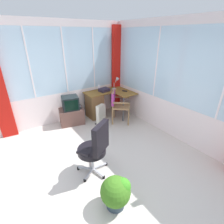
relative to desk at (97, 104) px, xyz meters
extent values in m
cube|color=beige|center=(-1.15, -2.07, -0.44)|extent=(5.28, 5.77, 0.06)
cube|color=white|center=(-1.15, 0.35, 0.01)|extent=(4.28, 0.06, 0.84)
cube|color=silver|center=(-1.15, 0.35, 1.24)|extent=(4.19, 0.06, 1.63)
cube|color=white|center=(-1.15, 0.35, 2.15)|extent=(4.28, 0.06, 0.18)
cube|color=white|center=(-1.58, 0.35, 1.24)|extent=(0.04, 0.07, 1.63)
cube|color=white|center=(-0.72, 0.35, 1.24)|extent=(0.04, 0.07, 1.63)
cube|color=white|center=(0.13, 0.35, 1.24)|extent=(0.04, 0.07, 1.63)
cube|color=white|center=(1.02, -2.07, 0.01)|extent=(0.06, 4.77, 0.84)
cube|color=silver|center=(1.02, -2.07, 1.24)|extent=(0.06, 4.68, 1.63)
cube|color=white|center=(1.02, -2.07, 2.15)|extent=(0.06, 4.77, 0.18)
cube|color=white|center=(1.02, -1.27, 1.24)|extent=(0.07, 0.04, 1.63)
cube|color=red|center=(0.89, 0.22, 0.86)|extent=(0.34, 0.11, 2.55)
cube|color=brown|center=(0.33, 0.02, 0.33)|extent=(1.27, 0.54, 0.02)
cube|color=brown|center=(0.70, -0.49, 0.33)|extent=(0.54, 0.49, 0.02)
cube|color=brown|center=(-0.07, 0.02, -0.05)|extent=(0.40, 0.50, 0.72)
cylinder|color=#4C4C51|center=(0.47, -0.70, -0.05)|extent=(0.04, 0.04, 0.73)
cylinder|color=#4C4C51|center=(-0.26, 0.25, -0.05)|extent=(0.04, 0.04, 0.73)
cylinder|color=#B2B7BC|center=(0.64, 0.01, 0.35)|extent=(0.13, 0.13, 0.02)
cylinder|color=#B2B7BC|center=(0.64, 0.01, 0.45)|extent=(0.02, 0.02, 0.18)
cylinder|color=#B2B7BC|center=(0.69, -0.02, 0.63)|extent=(0.04, 0.09, 0.17)
cone|color=#B2B7BC|center=(0.74, -0.06, 0.66)|extent=(0.14, 0.14, 0.12)
cube|color=black|center=(0.77, -0.35, 0.35)|extent=(0.11, 0.15, 0.02)
cylinder|color=silver|center=(0.16, 0.12, 0.42)|extent=(0.06, 0.06, 0.16)
cone|color=white|center=(0.16, 0.12, 0.53)|extent=(0.06, 0.06, 0.06)
cube|color=#2B2132|center=(0.27, 0.00, 0.38)|extent=(0.33, 0.27, 0.09)
cylinder|color=olive|center=(0.42, -0.99, -0.18)|extent=(0.04, 0.04, 0.46)
cylinder|color=olive|center=(0.71, -0.65, -0.18)|extent=(0.04, 0.04, 0.46)
cylinder|color=olive|center=(0.09, -0.70, -0.18)|extent=(0.04, 0.04, 0.46)
cylinder|color=olive|center=(0.38, -0.37, -0.18)|extent=(0.04, 0.04, 0.46)
cube|color=olive|center=(0.40, -0.68, 0.07)|extent=(0.68, 0.68, 0.04)
cube|color=olive|center=(0.23, -0.53, 0.29)|extent=(0.31, 0.35, 0.41)
cube|color=#A93688|center=(0.23, -0.53, 0.31)|extent=(0.34, 0.39, 0.34)
cube|color=olive|center=(0.26, -0.84, 0.25)|extent=(0.35, 0.31, 0.03)
cube|color=olive|center=(0.54, -0.51, 0.25)|extent=(0.35, 0.31, 0.03)
cube|color=#B7B7BF|center=(-1.32, -2.01, -0.37)|extent=(0.26, 0.18, 0.02)
cylinder|color=black|center=(-1.44, -2.09, -0.39)|extent=(0.05, 0.05, 0.05)
cube|color=#B7B7BF|center=(-1.17, -2.08, -0.37)|extent=(0.10, 0.28, 0.02)
cylinder|color=black|center=(-1.14, -2.21, -0.39)|extent=(0.05, 0.05, 0.05)
cube|color=#B7B7BF|center=(-1.07, -1.95, -0.37)|extent=(0.28, 0.06, 0.02)
cylinder|color=black|center=(-0.93, -1.96, -0.39)|extent=(0.05, 0.05, 0.05)
cube|color=#B7B7BF|center=(-1.15, -1.81, -0.37)|extent=(0.14, 0.27, 0.02)
cylinder|color=black|center=(-1.10, -1.68, -0.39)|extent=(0.05, 0.05, 0.05)
cube|color=#B7B7BF|center=(-1.31, -1.85, -0.37)|extent=(0.24, 0.21, 0.02)
cylinder|color=black|center=(-1.42, -1.76, -0.39)|extent=(0.05, 0.05, 0.05)
cylinder|color=#B7B7BF|center=(-1.21, -1.94, -0.17)|extent=(0.05, 0.05, 0.36)
cylinder|color=black|center=(-1.21, -1.94, 0.05)|extent=(0.50, 0.50, 0.09)
cube|color=black|center=(-1.11, -2.10, 0.36)|extent=(0.41, 0.30, 0.52)
cube|color=black|center=(-0.98, -1.80, 0.18)|extent=(0.16, 0.21, 0.04)
cube|color=black|center=(-1.44, -2.08, 0.18)|extent=(0.16, 0.21, 0.04)
cube|color=brown|center=(-0.80, 0.01, -0.19)|extent=(0.72, 0.57, 0.44)
cube|color=black|center=(-0.80, 0.01, 0.21)|extent=(0.50, 0.48, 0.36)
cube|color=black|center=(-0.85, -0.19, 0.21)|extent=(0.34, 0.08, 0.28)
cube|color=#262628|center=(-0.66, -0.02, 0.06)|extent=(0.30, 0.27, 0.07)
cube|color=silver|center=(-0.26, -0.50, -0.12)|extent=(0.06, 0.10, 0.53)
cube|color=silver|center=(-0.22, -0.48, -0.12)|extent=(0.06, 0.10, 0.53)
cube|color=silver|center=(-0.18, -0.47, -0.12)|extent=(0.06, 0.10, 0.53)
cube|color=silver|center=(-0.15, -0.45, -0.12)|extent=(0.06, 0.10, 0.53)
cube|color=silver|center=(-0.11, -0.44, -0.12)|extent=(0.06, 0.10, 0.53)
cube|color=silver|center=(-0.07, -0.42, -0.12)|extent=(0.06, 0.10, 0.53)
cube|color=silver|center=(-0.03, -0.40, -0.12)|extent=(0.06, 0.10, 0.53)
cube|color=black|center=(-0.12, -0.52, -0.40)|extent=(0.30, 0.14, 0.03)
cube|color=black|center=(-0.17, -0.39, -0.40)|extent=(0.30, 0.14, 0.03)
cube|color=silver|center=(0.01, -0.39, -0.09)|extent=(0.08, 0.10, 0.37)
cylinder|color=#32424E|center=(-1.27, -2.75, -0.35)|extent=(0.27, 0.27, 0.12)
sphere|color=#3B721E|center=(-1.27, -2.75, -0.12)|extent=(0.44, 0.44, 0.44)
sphere|color=#3A8C21|center=(-1.18, -2.79, -0.04)|extent=(0.24, 0.24, 0.24)
camera|label=1|loc=(-2.26, -4.11, 1.90)|focal=27.01mm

